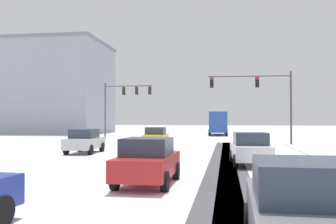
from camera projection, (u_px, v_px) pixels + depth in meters
wheel_track_left_lane at (220, 162)px, 20.30m from camera, size 1.14×35.71×0.01m
wheel_track_right_lane at (228, 162)px, 20.24m from camera, size 0.79×35.71×0.01m
wheel_track_center at (234, 162)px, 20.19m from camera, size 1.01×35.71×0.01m
traffic_signal_near_right at (261, 92)px, 33.82m from camera, size 7.32×0.69×6.50m
traffic_signal_far_left at (124, 98)px, 43.98m from camera, size 5.65×0.50×6.50m
car_yellow_cab_lead at (156, 137)px, 32.52m from camera, size 1.94×4.16×1.62m
car_silver_second at (85, 141)px, 25.92m from camera, size 1.94×4.15×1.62m
car_white_third at (250, 149)px, 18.99m from camera, size 2.00×4.19×1.62m
car_red_fourth at (148, 161)px, 13.35m from camera, size 1.87×4.12×1.62m
car_grey_sixth at (306, 212)px, 5.97m from camera, size 1.91×4.14×1.62m
bus_oncoming at (218, 122)px, 57.51m from camera, size 2.90×11.07×3.38m
office_building_far_left_block at (45, 88)px, 64.87m from camera, size 20.66×14.99×15.15m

